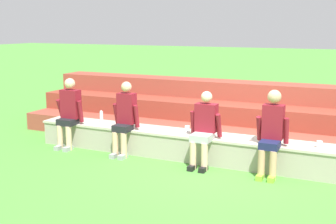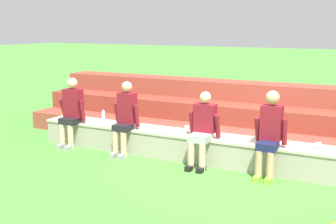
{
  "view_description": "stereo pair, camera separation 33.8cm",
  "coord_description": "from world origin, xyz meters",
  "px_view_note": "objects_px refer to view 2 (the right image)",
  "views": [
    {
      "loc": [
        2.09,
        -6.72,
        2.36
      ],
      "look_at": [
        -1.14,
        0.29,
        0.82
      ],
      "focal_mm": 46.54,
      "sensor_mm": 36.0,
      "label": 1
    },
    {
      "loc": [
        2.4,
        -6.57,
        2.36
      ],
      "look_at": [
        -1.14,
        0.29,
        0.82
      ],
      "focal_mm": 46.54,
      "sensor_mm": 36.0,
      "label": 2
    }
  ],
  "objects_px": {
    "water_bottle_mid_left": "(66,112)",
    "plastic_cup_middle": "(318,146)",
    "person_right_of_center": "(270,132)",
    "person_far_left": "(71,111)",
    "water_bottle_mid_right": "(103,117)",
    "plastic_cup_right_end": "(187,129)",
    "person_left_of_center": "(125,117)",
    "person_center": "(203,128)"
  },
  "relations": [
    {
      "from": "person_right_of_center",
      "to": "plastic_cup_right_end",
      "type": "bearing_deg",
      "value": 168.91
    },
    {
      "from": "water_bottle_mid_left",
      "to": "plastic_cup_middle",
      "type": "height_order",
      "value": "water_bottle_mid_left"
    },
    {
      "from": "person_far_left",
      "to": "water_bottle_mid_right",
      "type": "height_order",
      "value": "person_far_left"
    },
    {
      "from": "plastic_cup_right_end",
      "to": "person_left_of_center",
      "type": "bearing_deg",
      "value": -164.32
    },
    {
      "from": "person_far_left",
      "to": "plastic_cup_right_end",
      "type": "distance_m",
      "value": 2.37
    },
    {
      "from": "plastic_cup_middle",
      "to": "person_right_of_center",
      "type": "bearing_deg",
      "value": -161.64
    },
    {
      "from": "person_right_of_center",
      "to": "plastic_cup_right_end",
      "type": "xyz_separation_m",
      "value": [
        -1.56,
        0.31,
        -0.19
      ]
    },
    {
      "from": "water_bottle_mid_left",
      "to": "plastic_cup_middle",
      "type": "bearing_deg",
      "value": -1.07
    },
    {
      "from": "person_left_of_center",
      "to": "plastic_cup_right_end",
      "type": "distance_m",
      "value": 1.17
    },
    {
      "from": "person_left_of_center",
      "to": "plastic_cup_right_end",
      "type": "relative_size",
      "value": 11.5
    },
    {
      "from": "plastic_cup_middle",
      "to": "person_left_of_center",
      "type": "bearing_deg",
      "value": -175.94
    },
    {
      "from": "person_far_left",
      "to": "plastic_cup_middle",
      "type": "bearing_deg",
      "value": 3.24
    },
    {
      "from": "person_far_left",
      "to": "water_bottle_mid_right",
      "type": "relative_size",
      "value": 5.52
    },
    {
      "from": "water_bottle_mid_left",
      "to": "water_bottle_mid_right",
      "type": "bearing_deg",
      "value": -1.7
    },
    {
      "from": "person_far_left",
      "to": "water_bottle_mid_left",
      "type": "distance_m",
      "value": 0.57
    },
    {
      "from": "person_center",
      "to": "person_right_of_center",
      "type": "distance_m",
      "value": 1.13
    },
    {
      "from": "person_left_of_center",
      "to": "person_right_of_center",
      "type": "relative_size",
      "value": 0.99
    },
    {
      "from": "person_center",
      "to": "water_bottle_mid_right",
      "type": "bearing_deg",
      "value": 172.02
    },
    {
      "from": "person_right_of_center",
      "to": "plastic_cup_middle",
      "type": "distance_m",
      "value": 0.77
    },
    {
      "from": "plastic_cup_right_end",
      "to": "person_far_left",
      "type": "bearing_deg",
      "value": -171.92
    },
    {
      "from": "person_far_left",
      "to": "person_center",
      "type": "height_order",
      "value": "person_far_left"
    },
    {
      "from": "person_right_of_center",
      "to": "water_bottle_mid_right",
      "type": "relative_size",
      "value": 5.55
    },
    {
      "from": "person_left_of_center",
      "to": "person_center",
      "type": "distance_m",
      "value": 1.55
    },
    {
      "from": "water_bottle_mid_left",
      "to": "plastic_cup_right_end",
      "type": "distance_m",
      "value": 2.78
    },
    {
      "from": "person_far_left",
      "to": "plastic_cup_middle",
      "type": "height_order",
      "value": "person_far_left"
    },
    {
      "from": "person_left_of_center",
      "to": "person_right_of_center",
      "type": "height_order",
      "value": "person_right_of_center"
    },
    {
      "from": "person_right_of_center",
      "to": "water_bottle_mid_left",
      "type": "bearing_deg",
      "value": 175.67
    },
    {
      "from": "person_right_of_center",
      "to": "water_bottle_mid_left",
      "type": "distance_m",
      "value": 4.35
    },
    {
      "from": "plastic_cup_middle",
      "to": "plastic_cup_right_end",
      "type": "distance_m",
      "value": 2.27
    },
    {
      "from": "person_left_of_center",
      "to": "plastic_cup_right_end",
      "type": "xyz_separation_m",
      "value": [
        1.11,
        0.31,
        -0.17
      ]
    },
    {
      "from": "person_right_of_center",
      "to": "plastic_cup_right_end",
      "type": "relative_size",
      "value": 11.6
    },
    {
      "from": "person_left_of_center",
      "to": "person_center",
      "type": "relative_size",
      "value": 1.06
    },
    {
      "from": "water_bottle_mid_right",
      "to": "plastic_cup_middle",
      "type": "relative_size",
      "value": 2.25
    },
    {
      "from": "person_left_of_center",
      "to": "person_center",
      "type": "height_order",
      "value": "person_left_of_center"
    },
    {
      "from": "person_center",
      "to": "water_bottle_mid_left",
      "type": "relative_size",
      "value": 4.89
    },
    {
      "from": "water_bottle_mid_right",
      "to": "water_bottle_mid_left",
      "type": "distance_m",
      "value": 0.96
    },
    {
      "from": "person_right_of_center",
      "to": "plastic_cup_right_end",
      "type": "distance_m",
      "value": 1.6
    },
    {
      "from": "person_far_left",
      "to": "plastic_cup_right_end",
      "type": "height_order",
      "value": "person_far_left"
    },
    {
      "from": "person_left_of_center",
      "to": "plastic_cup_middle",
      "type": "relative_size",
      "value": 12.35
    },
    {
      "from": "person_far_left",
      "to": "plastic_cup_right_end",
      "type": "relative_size",
      "value": 11.54
    },
    {
      "from": "person_center",
      "to": "plastic_cup_middle",
      "type": "xyz_separation_m",
      "value": [
        1.83,
        0.25,
        -0.14
      ]
    },
    {
      "from": "plastic_cup_middle",
      "to": "person_center",
      "type": "bearing_deg",
      "value": -172.22
    }
  ]
}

